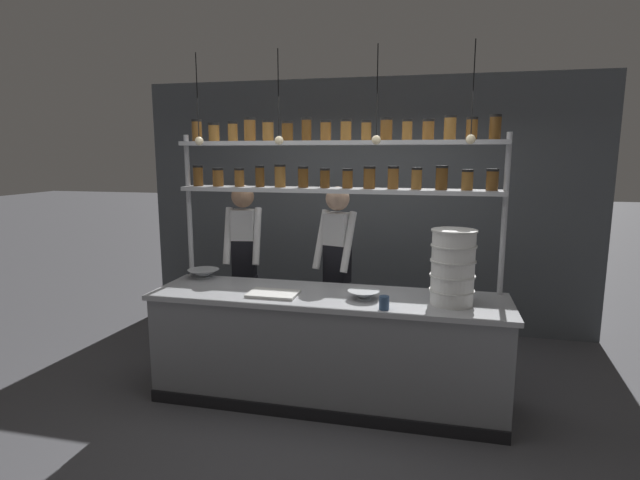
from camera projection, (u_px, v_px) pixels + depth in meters
ground_plane at (327, 399)px, 4.24m from camera, size 40.00×40.00×0.00m
back_wall at (363, 205)px, 5.89m from camera, size 5.31×0.12×2.91m
prep_counter at (327, 348)px, 4.16m from camera, size 2.91×0.76×0.92m
spice_shelf_unit at (336, 169)px, 4.22m from camera, size 2.80×0.28×2.36m
chef_left at (244, 258)px, 4.98m from camera, size 0.40×0.33×1.76m
chef_center at (337, 264)px, 4.71m from camera, size 0.42×0.35×1.76m
container_stack at (453, 267)px, 3.77m from camera, size 0.34×0.34×0.58m
cutting_board at (273, 294)px, 4.05m from camera, size 0.40×0.26×0.02m
prep_bowl_near_left at (364, 295)px, 3.94m from camera, size 0.25×0.25×0.07m
prep_bowl_center_front at (203, 274)px, 4.62m from camera, size 0.29×0.29×0.08m
serving_cup_front at (384, 303)px, 3.67m from camera, size 0.08×0.08×0.10m
pendant_light_row at (327, 135)px, 3.86m from camera, size 2.22×0.07×0.73m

